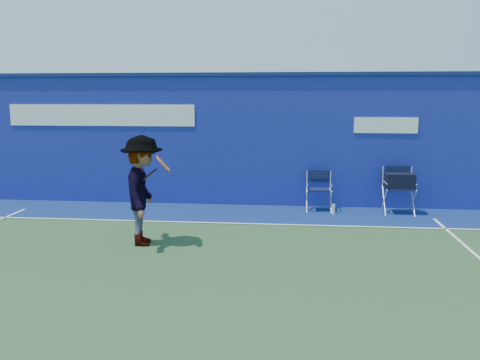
# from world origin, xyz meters

# --- Properties ---
(ground) EXTENTS (80.00, 80.00, 0.00)m
(ground) POSITION_xyz_m (0.00, 0.00, 0.00)
(ground) COLOR #2C4C28
(ground) RESTS_ON ground
(stadium_wall) EXTENTS (24.00, 0.50, 3.08)m
(stadium_wall) POSITION_xyz_m (-0.00, 5.20, 1.55)
(stadium_wall) COLOR navy
(stadium_wall) RESTS_ON ground
(out_of_bounds_strip) EXTENTS (24.00, 1.80, 0.01)m
(out_of_bounds_strip) POSITION_xyz_m (0.00, 4.10, 0.00)
(out_of_bounds_strip) COLOR navy
(out_of_bounds_strip) RESTS_ON ground
(court_lines) EXTENTS (24.00, 12.00, 0.01)m
(court_lines) POSITION_xyz_m (0.00, 0.60, 0.01)
(court_lines) COLOR white
(court_lines) RESTS_ON out_of_bounds_strip
(directors_chair_left) EXTENTS (0.53, 0.49, 0.90)m
(directors_chair_left) POSITION_xyz_m (2.13, 4.61, 0.30)
(directors_chair_left) COLOR silver
(directors_chair_left) RESTS_ON ground
(directors_chair_right) EXTENTS (0.61, 0.55, 1.03)m
(directors_chair_right) POSITION_xyz_m (3.85, 4.49, 0.43)
(directors_chair_right) COLOR silver
(directors_chair_right) RESTS_ON ground
(water_bottle) EXTENTS (0.07, 0.07, 0.23)m
(water_bottle) POSITION_xyz_m (2.44, 4.23, 0.12)
(water_bottle) COLOR silver
(water_bottle) RESTS_ON ground
(tennis_player) EXTENTS (1.01, 1.32, 1.89)m
(tennis_player) POSITION_xyz_m (-1.02, 1.65, 0.95)
(tennis_player) COLOR #EA4738
(tennis_player) RESTS_ON ground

